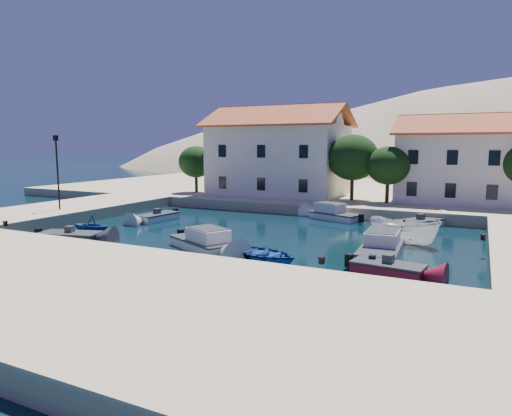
# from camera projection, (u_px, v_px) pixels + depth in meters

# --- Properties ---
(ground) EXTENTS (400.00, 400.00, 0.00)m
(ground) POSITION_uv_depth(u_px,v_px,m) (171.00, 268.00, 23.98)
(ground) COLOR black
(ground) RESTS_ON ground
(quay_south) EXTENTS (52.00, 12.00, 1.00)m
(quay_south) POSITION_uv_depth(u_px,v_px,m) (81.00, 292.00, 18.58)
(quay_south) COLOR beige
(quay_south) RESTS_ON ground
(quay_west) EXTENTS (8.00, 20.00, 1.00)m
(quay_west) POSITION_uv_depth(u_px,v_px,m) (67.00, 211.00, 41.12)
(quay_west) COLOR beige
(quay_west) RESTS_ON ground
(quay_north) EXTENTS (80.00, 36.00, 1.00)m
(quay_north) POSITION_uv_depth(u_px,v_px,m) (369.00, 193.00, 56.78)
(quay_north) COLOR beige
(quay_north) RESTS_ON ground
(hills) EXTENTS (254.00, 176.00, 99.00)m
(hills) POSITION_uv_depth(u_px,v_px,m) (501.00, 252.00, 127.93)
(hills) COLOR #978B66
(hills) RESTS_ON ground
(building_left) EXTENTS (14.70, 9.45, 9.70)m
(building_left) POSITION_uv_depth(u_px,v_px,m) (279.00, 149.00, 50.65)
(building_left) COLOR silver
(building_left) RESTS_ON quay_north
(building_mid) EXTENTS (10.50, 8.40, 8.30)m
(building_mid) POSITION_uv_depth(u_px,v_px,m) (455.00, 158.00, 43.75)
(building_mid) COLOR silver
(building_mid) RESTS_ON quay_north
(trees) EXTENTS (37.30, 5.30, 6.45)m
(trees) POSITION_uv_depth(u_px,v_px,m) (368.00, 162.00, 43.94)
(trees) COLOR #382314
(trees) RESTS_ON quay_north
(lamppost) EXTENTS (0.35, 0.25, 6.22)m
(lamppost) POSITION_uv_depth(u_px,v_px,m) (57.00, 165.00, 38.10)
(lamppost) COLOR black
(lamppost) RESTS_ON quay_west
(bollards) EXTENTS (29.36, 9.56, 0.30)m
(bollards) POSITION_uv_depth(u_px,v_px,m) (251.00, 238.00, 26.03)
(bollards) COLOR black
(bollards) RESTS_ON ground
(motorboat_grey_sw) EXTENTS (4.38, 2.85, 1.25)m
(motorboat_grey_sw) POSITION_uv_depth(u_px,v_px,m) (70.00, 237.00, 30.63)
(motorboat_grey_sw) COLOR #35363A
(motorboat_grey_sw) RESTS_ON ground
(cabin_cruiser_south) EXTENTS (5.38, 4.13, 1.60)m
(cabin_cruiser_south) POSITION_uv_depth(u_px,v_px,m) (202.00, 242.00, 28.35)
(cabin_cruiser_south) COLOR silver
(cabin_cruiser_south) RESTS_ON ground
(rowboat_south) EXTENTS (4.92, 3.94, 0.91)m
(rowboat_south) POSITION_uv_depth(u_px,v_px,m) (262.00, 259.00, 25.91)
(rowboat_south) COLOR navy
(rowboat_south) RESTS_ON ground
(motorboat_red_se) EXTENTS (3.68, 1.99, 1.25)m
(motorboat_red_se) POSITION_uv_depth(u_px,v_px,m) (388.00, 269.00, 22.72)
(motorboat_red_se) COLOR maroon
(motorboat_red_se) RESTS_ON ground
(cabin_cruiser_east) EXTENTS (2.51, 5.52, 1.60)m
(cabin_cruiser_east) POSITION_uv_depth(u_px,v_px,m) (381.00, 249.00, 26.42)
(cabin_cruiser_east) COLOR silver
(cabin_cruiser_east) RESTS_ON ground
(boat_east) EXTENTS (5.28, 3.34, 1.91)m
(boat_east) POSITION_uv_depth(u_px,v_px,m) (403.00, 243.00, 30.06)
(boat_east) COLOR silver
(boat_east) RESTS_ON ground
(motorboat_white_ne) EXTENTS (3.46, 4.23, 1.25)m
(motorboat_white_ne) POSITION_uv_depth(u_px,v_px,m) (420.00, 223.00, 35.94)
(motorboat_white_ne) COLOR silver
(motorboat_white_ne) RESTS_ON ground
(rowboat_west) EXTENTS (3.27, 2.93, 1.55)m
(rowboat_west) POSITION_uv_depth(u_px,v_px,m) (91.00, 233.00, 33.41)
(rowboat_west) COLOR navy
(rowboat_west) RESTS_ON ground
(motorboat_white_west) EXTENTS (2.16, 4.06, 1.25)m
(motorboat_white_west) POSITION_uv_depth(u_px,v_px,m) (157.00, 217.00, 38.96)
(motorboat_white_west) COLOR silver
(motorboat_white_west) RESTS_ON ground
(cabin_cruiser_north) EXTENTS (4.86, 3.37, 1.60)m
(cabin_cruiser_north) POSITION_uv_depth(u_px,v_px,m) (335.00, 214.00, 39.34)
(cabin_cruiser_north) COLOR silver
(cabin_cruiser_north) RESTS_ON ground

